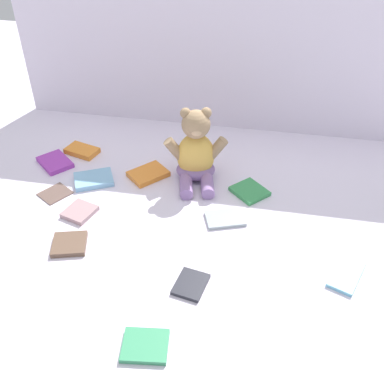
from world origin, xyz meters
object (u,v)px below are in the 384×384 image
book_case_3 (94,179)px  book_case_11 (55,193)px  book_case_1 (191,284)px  book_case_6 (82,151)px  book_case_10 (55,162)px  book_case_4 (148,174)px  book_case_8 (225,219)px  teddy_bear (196,154)px  book_case_9 (145,346)px  book_case_0 (80,212)px  book_case_5 (250,191)px  book_case_7 (69,244)px  book_case_2 (346,274)px

book_case_3 → book_case_11: bearing=-75.0°
book_case_1 → book_case_6: book_case_6 is taller
book_case_1 → book_case_10: bearing=-27.8°
book_case_4 → book_case_8: bearing=-169.1°
teddy_bear → book_case_9: teddy_bear is taller
book_case_0 → book_case_11: bearing=163.5°
book_case_1 → book_case_5: book_case_5 is taller
book_case_7 → book_case_8: (0.43, 0.19, -0.00)m
book_case_2 → book_case_11: bearing=10.1°
book_case_1 → book_case_4: bearing=-51.8°
book_case_0 → book_case_1: book_case_0 is taller
book_case_1 → book_case_11: size_ratio=1.03×
teddy_bear → book_case_2: 0.61m
book_case_11 → book_case_5: bearing=-136.3°
book_case_4 → book_case_7: book_case_4 is taller
teddy_bear → book_case_1: (0.07, -0.48, -0.09)m
book_case_0 → book_case_7: (0.03, -0.14, 0.00)m
book_case_9 → book_case_4: bearing=7.1°
book_case_0 → book_case_11: 0.14m
teddy_bear → book_case_4: teddy_bear is taller
book_case_1 → book_case_5: bearing=-94.6°
book_case_8 → book_case_11: size_ratio=1.27×
book_case_3 → book_case_11: 0.14m
teddy_bear → book_case_11: 0.48m
book_case_11 → book_case_0: bearing=178.6°
book_case_5 → book_case_8: 0.16m
teddy_bear → book_case_4: (-0.16, -0.02, -0.09)m
book_case_0 → book_case_2: book_case_0 is taller
book_case_1 → book_case_3: bearing=-32.8°
book_case_2 → book_case_6: book_case_6 is taller
book_case_1 → book_case_3: size_ratio=0.74×
teddy_bear → book_case_8: (0.13, -0.20, -0.09)m
book_case_0 → book_case_5: 0.55m
teddy_bear → book_case_0: (-0.32, -0.26, -0.09)m
book_case_1 → book_case_6: 0.76m
book_case_3 → book_case_8: size_ratio=1.09×
book_case_1 → book_case_10: (-0.59, 0.47, 0.00)m
book_case_4 → book_case_5: book_case_4 is taller
book_case_2 → book_case_9: bearing=55.2°
book_case_3 → book_case_7: size_ratio=1.34×
book_case_0 → book_case_8: 0.45m
book_case_1 → book_case_8: size_ratio=0.81×
book_case_4 → book_case_11: 0.32m
book_case_2 → book_case_5: 0.43m
teddy_bear → book_case_1: size_ratio=2.74×
book_case_0 → book_case_11: book_case_0 is taller
book_case_1 → book_case_9: bearing=81.8°
book_case_1 → book_case_9: book_case_9 is taller
book_case_1 → book_case_3: (-0.41, 0.39, 0.00)m
book_case_4 → book_case_6: bearing=23.4°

